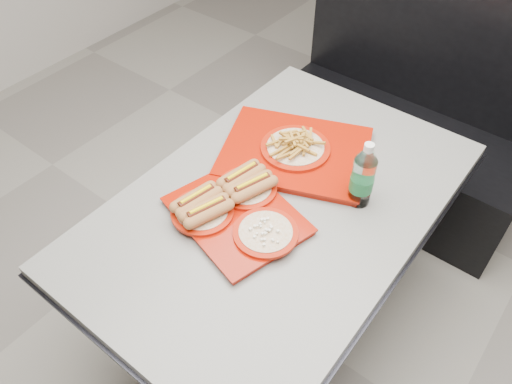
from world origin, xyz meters
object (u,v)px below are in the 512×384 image
Objects in this scene: booth_bench at (404,123)px; water_bottle at (363,178)px; diner_table at (278,231)px; tray_near at (234,208)px; tray_far at (295,149)px.

water_bottle is at bearing -77.34° from booth_bench.
diner_table is 0.26m from tray_near.
tray_far is at bearing 91.58° from tray_near.
tray_near reaches higher than diner_table.
booth_bench is 0.96m from tray_far.
water_bottle reaches higher than tray_far.
diner_table is 5.77× the size of water_bottle.
diner_table is 1.05× the size of booth_bench.
tray_near is 0.42m from water_bottle.
tray_near is 1.99× the size of water_bottle.
tray_far is (-0.01, 0.36, -0.00)m from tray_near.
water_bottle is (0.30, -0.06, 0.08)m from tray_far.
water_bottle is (0.21, 0.16, 0.27)m from diner_table.
tray_near is at bearing -93.52° from booth_bench.
diner_table is 0.38m from water_bottle.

